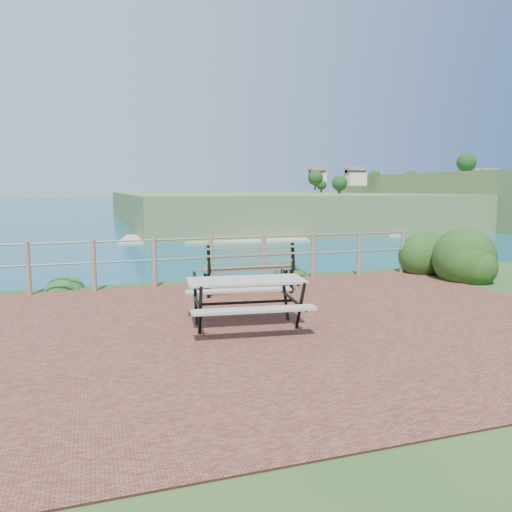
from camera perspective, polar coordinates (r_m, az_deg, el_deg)
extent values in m
cube|color=brown|center=(7.24, 0.96, -8.13)|extent=(10.00, 7.00, 0.12)
plane|color=#136873|center=(206.60, -17.74, 6.79)|extent=(1200.00, 1200.00, 0.00)
cylinder|color=#6B5B4C|center=(10.10, -24.61, -1.29)|extent=(0.10, 0.10, 1.00)
cylinder|color=#6B5B4C|center=(10.03, -18.08, -1.02)|extent=(0.10, 0.10, 1.00)
cylinder|color=#6B5B4C|center=(10.10, -11.55, -0.74)|extent=(0.10, 0.10, 1.00)
cylinder|color=#6B5B4C|center=(10.29, -5.18, -0.46)|extent=(0.10, 0.10, 1.00)
cylinder|color=#6B5B4C|center=(10.61, 0.88, -0.18)|extent=(0.10, 0.10, 1.00)
cylinder|color=#6B5B4C|center=(11.04, 6.53, 0.07)|extent=(0.10, 0.10, 1.00)
cylinder|color=#6B5B4C|center=(11.56, 11.71, 0.31)|extent=(0.10, 0.10, 1.00)
cylinder|color=#6B5B4C|center=(12.18, 16.41, 0.52)|extent=(0.10, 0.10, 1.00)
cylinder|color=slate|center=(10.24, -5.21, 2.03)|extent=(9.40, 0.04, 0.04)
cylinder|color=slate|center=(10.29, -5.18, -0.18)|extent=(9.40, 0.04, 0.04)
cube|color=#4C6633|center=(259.26, 15.12, 5.67)|extent=(260.00, 180.00, 12.00)
cube|color=#C8B688|center=(187.09, 26.86, 2.66)|extent=(209.53, 114.73, 0.50)
cube|color=gray|center=(7.04, -1.18, -2.82)|extent=(1.70, 0.87, 0.04)
cube|color=gray|center=(7.09, -1.17, -4.98)|extent=(1.65, 0.44, 0.04)
cube|color=gray|center=(7.09, -1.17, -4.98)|extent=(1.65, 0.44, 0.04)
cylinder|color=black|center=(7.10, -1.17, -5.34)|extent=(1.40, 0.21, 0.04)
cube|color=brown|center=(9.31, -0.86, -1.48)|extent=(1.73, 0.51, 0.04)
cube|color=brown|center=(9.26, -0.86, 0.35)|extent=(1.72, 0.21, 0.39)
cube|color=black|center=(9.35, -0.86, -2.90)|extent=(0.06, 0.07, 0.47)
cube|color=black|center=(9.35, -0.86, -2.90)|extent=(0.06, 0.07, 0.47)
cube|color=black|center=(9.35, -0.86, -2.90)|extent=(0.06, 0.07, 0.47)
cube|color=black|center=(9.35, -0.86, -2.90)|extent=(0.06, 0.07, 0.47)
ellipsoid|color=#1C3D12|center=(11.72, 22.74, -2.61)|extent=(1.36, 1.36, 1.93)
ellipsoid|color=#1C3D12|center=(12.50, 19.36, -1.83)|extent=(1.11, 1.11, 1.58)
ellipsoid|color=#1C4B1C|center=(10.71, -20.82, -3.43)|extent=(0.67, 0.67, 0.37)
ellipsoid|color=#1C3D12|center=(11.58, 4.16, -2.15)|extent=(0.69, 0.69, 0.39)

